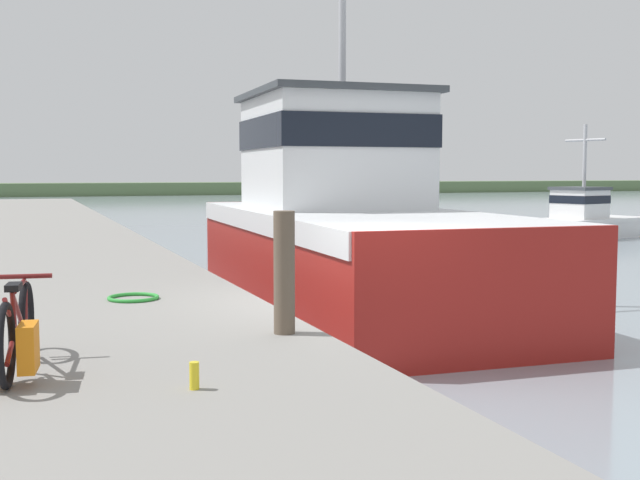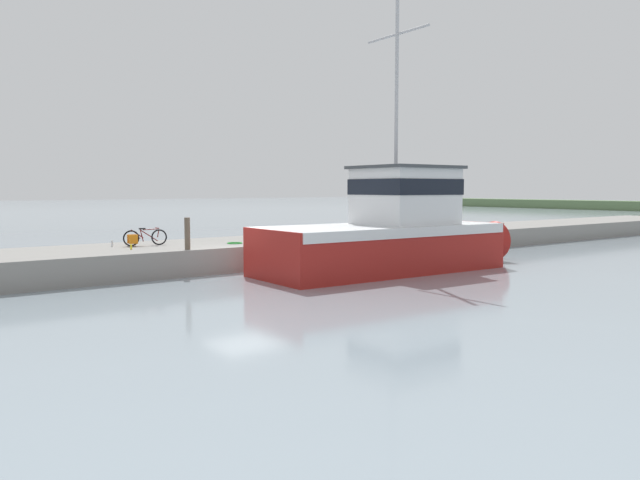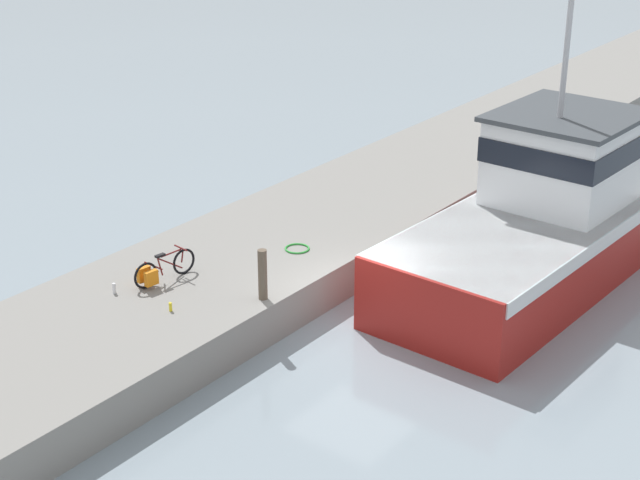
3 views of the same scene
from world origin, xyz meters
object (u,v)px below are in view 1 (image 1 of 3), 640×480
boat_green_anchored (585,219)px  water_bottle_on_curb (194,376)px  mooring_post (284,272)px  bicycle_touring (14,334)px  fishing_boat_main (345,224)px

boat_green_anchored → water_bottle_on_curb: bearing=121.2°
mooring_post → bicycle_touring: bearing=-161.3°
fishing_boat_main → mooring_post: 7.77m
water_bottle_on_curb → boat_green_anchored: bearing=45.8°
boat_green_anchored → mooring_post: size_ratio=5.19×
fishing_boat_main → boat_green_anchored: size_ratio=1.94×
boat_green_anchored → mooring_post: boat_green_anchored is taller
bicycle_touring → mooring_post: 2.54m
bicycle_touring → mooring_post: bearing=26.2°
boat_green_anchored → bicycle_touring: boat_green_anchored is taller
boat_green_anchored → water_bottle_on_curb: boat_green_anchored is taller
bicycle_touring → water_bottle_on_curb: size_ratio=8.67×
fishing_boat_main → bicycle_touring: fishing_boat_main is taller
bicycle_touring → water_bottle_on_curb: bicycle_touring is taller
mooring_post → water_bottle_on_curb: 2.10m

